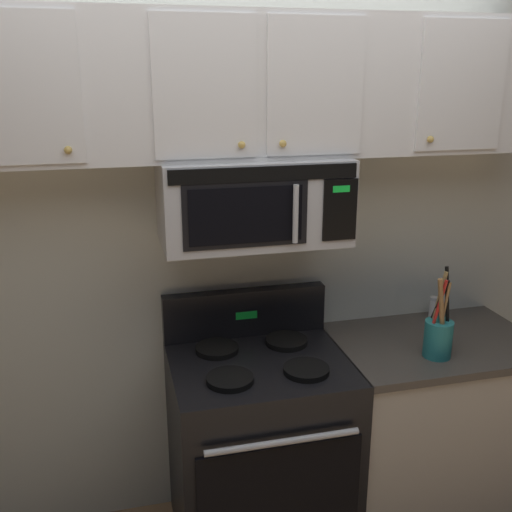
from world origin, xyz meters
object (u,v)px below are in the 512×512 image
object	(u,v)px
over_range_microwave	(253,200)
salt_shaker	(433,308)
stove_range	(260,448)
utensil_crock_teal	(438,334)

from	to	relation	value
over_range_microwave	salt_shaker	xyz separation A→B (m)	(0.95, 0.11, -0.62)
stove_range	salt_shaker	xyz separation A→B (m)	(0.95, 0.23, 0.49)
stove_range	over_range_microwave	bearing A→B (deg)	90.14
utensil_crock_teal	salt_shaker	size ratio (longest dim) A/B	3.44
stove_range	over_range_microwave	size ratio (longest dim) A/B	1.47
utensil_crock_teal	salt_shaker	distance (m)	0.42
over_range_microwave	utensil_crock_teal	world-z (taller)	over_range_microwave
stove_range	utensil_crock_teal	size ratio (longest dim) A/B	2.79
salt_shaker	utensil_crock_teal	bearing A→B (deg)	-117.46
stove_range	salt_shaker	world-z (taller)	stove_range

